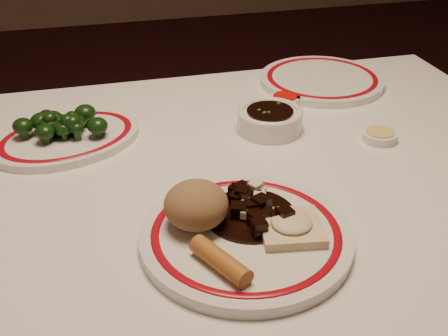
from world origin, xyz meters
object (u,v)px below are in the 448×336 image
rice_mound (196,205)px  stirfry_heap (253,209)px  main_plate (246,236)px  dining_table (235,220)px  broccoli_pile (62,122)px  fried_wonton (291,226)px  spring_roll (220,261)px  soy_bowl (270,121)px  broccoli_plate (67,138)px

rice_mound → stirfry_heap: rice_mound is taller
main_plate → stirfry_heap: bearing=59.9°
dining_table → broccoli_pile: bearing=144.5°
stirfry_heap → fried_wonton: bearing=-52.7°
spring_roll → stirfry_heap: (0.07, 0.10, -0.00)m
soy_bowl → broccoli_pile: bearing=172.0°
broccoli_plate → soy_bowl: (0.37, -0.05, 0.01)m
spring_roll → fried_wonton: spring_roll is taller
dining_table → rice_mound: bearing=-124.4°
broccoli_plate → soy_bowl: size_ratio=2.66×
rice_mound → broccoli_plate: bearing=117.7°
stirfry_heap → broccoli_plate: (-0.25, 0.32, -0.02)m
spring_roll → fried_wonton: bearing=-3.0°
spring_roll → broccoli_plate: 0.46m
main_plate → soy_bowl: bearing=66.0°
dining_table → fried_wonton: size_ratio=12.48×
broccoli_plate → broccoli_pile: broccoli_pile is taller
spring_roll → fried_wonton: 0.12m
fried_wonton → broccoli_plate: size_ratio=0.30×
broccoli_pile → soy_bowl: broccoli_pile is taller
soy_bowl → stirfry_heap: bearing=-113.2°
stirfry_heap → broccoli_pile: 0.42m
spring_roll → broccoli_plate: spring_roll is taller
spring_roll → dining_table: bearing=43.3°
fried_wonton → broccoli_pile: 0.48m
stirfry_heap → soy_bowl: stirfry_heap is taller
main_plate → spring_roll: size_ratio=3.40×
rice_mound → spring_roll: bearing=-84.8°
rice_mound → fried_wonton: bearing=-22.3°
fried_wonton → broccoli_pile: size_ratio=0.58×
rice_mound → fried_wonton: size_ratio=0.93×
broccoli_pile → soy_bowl: bearing=-8.0°
fried_wonton → main_plate: bearing=165.2°
rice_mound → fried_wonton: 0.13m
fried_wonton → spring_roll: bearing=-156.3°
dining_table → soy_bowl: size_ratio=9.88×
main_plate → fried_wonton: bearing=-14.8°
main_plate → rice_mound: rice_mound is taller
stirfry_heap → broccoli_plate: stirfry_heap is taller
stirfry_heap → rice_mound: bearing=-179.1°
rice_mound → broccoli_pile: size_ratio=0.54×
broccoli_plate → soy_bowl: soy_bowl is taller
spring_roll → soy_bowl: size_ratio=0.77×
dining_table → broccoli_pile: 0.36m
rice_mound → dining_table: bearing=55.6°
dining_table → broccoli_plate: bearing=145.1°
broccoli_plate → fried_wonton: bearing=-52.1°
main_plate → broccoli_pile: broccoli_pile is taller
stirfry_heap → broccoli_pile: broccoli_pile is taller
stirfry_heap → dining_table: bearing=84.4°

